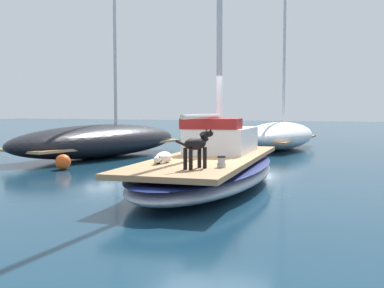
{
  "coord_description": "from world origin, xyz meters",
  "views": [
    {
      "loc": [
        3.71,
        -9.89,
        1.71
      ],
      "look_at": [
        0.0,
        -1.0,
        1.01
      ],
      "focal_mm": 44.69,
      "sensor_mm": 36.0,
      "label": 1
    }
  ],
  "objects_px": {
    "dog_white": "(163,157)",
    "mooring_buoy": "(63,162)",
    "dog_black": "(197,145)",
    "moored_boat_far_astern": "(279,135)",
    "deck_winch": "(221,162)",
    "sailboat_main": "(209,171)",
    "moored_boat_port_side": "(101,140)"
  },
  "relations": [
    {
      "from": "dog_black",
      "to": "mooring_buoy",
      "type": "height_order",
      "value": "dog_black"
    },
    {
      "from": "sailboat_main",
      "to": "mooring_buoy",
      "type": "xyz_separation_m",
      "value": [
        -4.84,
        1.1,
        -0.12
      ]
    },
    {
      "from": "moored_boat_far_astern",
      "to": "mooring_buoy",
      "type": "bearing_deg",
      "value": -113.92
    },
    {
      "from": "dog_white",
      "to": "mooring_buoy",
      "type": "relative_size",
      "value": 2.17
    },
    {
      "from": "dog_black",
      "to": "deck_winch",
      "type": "bearing_deg",
      "value": 45.92
    },
    {
      "from": "sailboat_main",
      "to": "deck_winch",
      "type": "relative_size",
      "value": 35.44
    },
    {
      "from": "sailboat_main",
      "to": "mooring_buoy",
      "type": "distance_m",
      "value": 4.96
    },
    {
      "from": "moored_boat_far_astern",
      "to": "mooring_buoy",
      "type": "xyz_separation_m",
      "value": [
        -4.14,
        -9.33,
        -0.39
      ]
    },
    {
      "from": "dog_white",
      "to": "moored_boat_far_astern",
      "type": "height_order",
      "value": "moored_boat_far_astern"
    },
    {
      "from": "dog_white",
      "to": "mooring_buoy",
      "type": "xyz_separation_m",
      "value": [
        -4.42,
        2.6,
        -0.55
      ]
    },
    {
      "from": "moored_boat_far_astern",
      "to": "dog_white",
      "type": "bearing_deg",
      "value": -88.64
    },
    {
      "from": "dog_white",
      "to": "dog_black",
      "type": "relative_size",
      "value": 1.05
    },
    {
      "from": "dog_black",
      "to": "moored_boat_far_astern",
      "type": "bearing_deg",
      "value": 95.7
    },
    {
      "from": "dog_white",
      "to": "deck_winch",
      "type": "relative_size",
      "value": 4.54
    },
    {
      "from": "moored_boat_port_side",
      "to": "dog_white",
      "type": "bearing_deg",
      "value": -48.12
    },
    {
      "from": "dog_black",
      "to": "moored_boat_far_astern",
      "type": "distance_m",
      "value": 12.6
    },
    {
      "from": "dog_white",
      "to": "deck_winch",
      "type": "distance_m",
      "value": 1.33
    },
    {
      "from": "moored_boat_far_astern",
      "to": "moored_boat_port_side",
      "type": "distance_m",
      "value": 7.8
    },
    {
      "from": "sailboat_main",
      "to": "moored_boat_port_side",
      "type": "distance_m",
      "value": 7.49
    },
    {
      "from": "dog_white",
      "to": "moored_boat_far_astern",
      "type": "bearing_deg",
      "value": 91.36
    },
    {
      "from": "sailboat_main",
      "to": "moored_boat_port_side",
      "type": "relative_size",
      "value": 0.91
    },
    {
      "from": "dog_white",
      "to": "mooring_buoy",
      "type": "distance_m",
      "value": 5.16
    },
    {
      "from": "dog_black",
      "to": "deck_winch",
      "type": "relative_size",
      "value": 4.3
    },
    {
      "from": "sailboat_main",
      "to": "moored_boat_far_astern",
      "type": "relative_size",
      "value": 0.96
    },
    {
      "from": "mooring_buoy",
      "to": "dog_white",
      "type": "bearing_deg",
      "value": -30.42
    },
    {
      "from": "dog_white",
      "to": "deck_winch",
      "type": "height_order",
      "value": "dog_white"
    },
    {
      "from": "sailboat_main",
      "to": "moored_boat_far_astern",
      "type": "bearing_deg",
      "value": 93.84
    },
    {
      "from": "dog_white",
      "to": "dog_black",
      "type": "xyz_separation_m",
      "value": [
        0.97,
        -0.6,
        0.32
      ]
    },
    {
      "from": "deck_winch",
      "to": "moored_boat_far_astern",
      "type": "bearing_deg",
      "value": 97.43
    },
    {
      "from": "dog_black",
      "to": "moored_boat_port_side",
      "type": "height_order",
      "value": "moored_boat_port_side"
    },
    {
      "from": "mooring_buoy",
      "to": "dog_black",
      "type": "bearing_deg",
      "value": -30.69
    },
    {
      "from": "dog_black",
      "to": "deck_winch",
      "type": "height_order",
      "value": "dog_black"
    }
  ]
}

